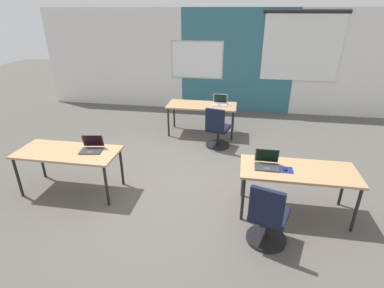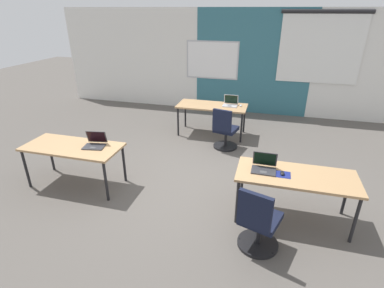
{
  "view_description": "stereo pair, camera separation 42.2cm",
  "coord_description": "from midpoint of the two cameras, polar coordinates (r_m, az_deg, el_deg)",
  "views": [
    {
      "loc": [
        0.88,
        -4.39,
        2.76
      ],
      "look_at": [
        0.17,
        -0.2,
        0.81
      ],
      "focal_mm": 27.67,
      "sensor_mm": 36.0,
      "label": 1
    },
    {
      "loc": [
        1.3,
        -4.3,
        2.76
      ],
      "look_at": [
        0.17,
        -0.2,
        0.81
      ],
      "focal_mm": 27.67,
      "sensor_mm": 36.0,
      "label": 2
    }
  ],
  "objects": [
    {
      "name": "mousepad_near_right_inner",
      "position": [
        4.25,
        14.79,
        -4.9
      ],
      "size": [
        0.22,
        0.19,
        0.0
      ],
      "color": "navy",
      "rests_on": "desk_near_right"
    },
    {
      "name": "desk_far_center",
      "position": [
        6.96,
        0.15,
        7.09
      ],
      "size": [
        1.6,
        0.7,
        0.72
      ],
      "color": "tan",
      "rests_on": "ground"
    },
    {
      "name": "laptop_near_left_inner",
      "position": [
        4.99,
        -21.1,
        -0.66
      ],
      "size": [
        0.37,
        0.34,
        0.23
      ],
      "rotation": [
        0.0,
        0.0,
        0.17
      ],
      "color": "#333338",
      "rests_on": "desk_near_left"
    },
    {
      "name": "laptop_near_right_inner",
      "position": [
        4.27,
        11.48,
        -3.68
      ],
      "size": [
        0.33,
        0.28,
        0.23
      ],
      "rotation": [
        0.0,
        0.0,
        -0.01
      ],
      "color": "#333338",
      "rests_on": "desk_near_right"
    },
    {
      "name": "chair_near_right_inner",
      "position": [
        3.85,
        11.24,
        -14.23
      ],
      "size": [
        0.55,
        0.61,
        0.92
      ],
      "rotation": [
        0.0,
        0.0,
        2.83
      ],
      "color": "black",
      "rests_on": "ground"
    },
    {
      "name": "mouse_far_right",
      "position": [
        6.95,
        5.63,
        7.61
      ],
      "size": [
        0.06,
        0.1,
        0.03
      ],
      "color": "silver",
      "rests_on": "desk_far_center"
    },
    {
      "name": "chair_far_right",
      "position": [
        6.33,
        2.97,
        2.48
      ],
      "size": [
        0.53,
        0.58,
        0.92
      ],
      "rotation": [
        0.0,
        0.0,
        2.91
      ],
      "color": "black",
      "rests_on": "ground"
    },
    {
      "name": "ground_plane",
      "position": [
        5.27,
        -3.83,
        -7.05
      ],
      "size": [
        24.0,
        24.0,
        0.0
      ],
      "color": "#56514C"
    },
    {
      "name": "back_wall_assembly",
      "position": [
        8.71,
        2.69,
        15.71
      ],
      "size": [
        10.0,
        0.27,
        2.8
      ],
      "color": "silver",
      "rests_on": "ground"
    },
    {
      "name": "laptop_far_right",
      "position": [
        6.95,
        3.66,
        7.97
      ],
      "size": [
        0.34,
        0.28,
        0.24
      ],
      "rotation": [
        0.0,
        0.0,
        -0.02
      ],
      "color": "#B7B7BC",
      "rests_on": "desk_far_center"
    },
    {
      "name": "desk_near_left",
      "position": [
        5.15,
        -24.99,
        -1.9
      ],
      "size": [
        1.6,
        0.7,
        0.72
      ],
      "color": "tan",
      "rests_on": "ground"
    },
    {
      "name": "desk_near_right",
      "position": [
        4.35,
        17.16,
        -5.47
      ],
      "size": [
        1.6,
        0.7,
        0.72
      ],
      "color": "tan",
      "rests_on": "ground"
    },
    {
      "name": "mouse_near_right_inner",
      "position": [
        4.25,
        14.82,
        -4.68
      ],
      "size": [
        0.06,
        0.1,
        0.03
      ],
      "color": "black",
      "rests_on": "mousepad_near_right_inner"
    }
  ]
}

